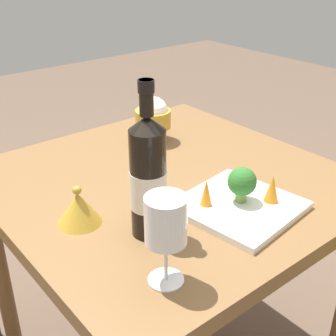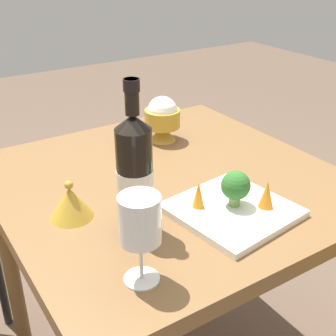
% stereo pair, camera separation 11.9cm
% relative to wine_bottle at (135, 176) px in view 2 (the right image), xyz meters
% --- Properties ---
extents(dining_table, '(0.87, 0.87, 0.74)m').
position_rel_wine_bottle_xyz_m(dining_table, '(-0.19, -0.17, -0.22)').
color(dining_table, brown).
rests_on(dining_table, ground_plane).
extents(wine_bottle, '(0.08, 0.08, 0.34)m').
position_rel_wine_bottle_xyz_m(wine_bottle, '(0.00, 0.00, 0.00)').
color(wine_bottle, black).
rests_on(wine_bottle, dining_table).
extents(wine_glass, '(0.08, 0.08, 0.18)m').
position_rel_wine_bottle_xyz_m(wine_glass, '(0.07, 0.14, -0.01)').
color(wine_glass, white).
rests_on(wine_glass, dining_table).
extents(rice_bowl, '(0.11, 0.11, 0.14)m').
position_rel_wine_bottle_xyz_m(rice_bowl, '(-0.31, -0.39, -0.06)').
color(rice_bowl, gold).
rests_on(rice_bowl, dining_table).
extents(rice_bowl_lid, '(0.10, 0.10, 0.09)m').
position_rel_wine_bottle_xyz_m(rice_bowl_lid, '(0.10, -0.13, -0.10)').
color(rice_bowl_lid, gold).
rests_on(rice_bowl_lid, dining_table).
extents(serving_plate, '(0.28, 0.28, 0.02)m').
position_rel_wine_bottle_xyz_m(serving_plate, '(-0.22, 0.06, -0.13)').
color(serving_plate, white).
rests_on(serving_plate, dining_table).
extents(broccoli_floret, '(0.07, 0.07, 0.09)m').
position_rel_wine_bottle_xyz_m(broccoli_floret, '(-0.23, 0.05, -0.07)').
color(broccoli_floret, '#729E4C').
rests_on(broccoli_floret, serving_plate).
extents(carrot_garnish_left, '(0.03, 0.03, 0.07)m').
position_rel_wine_bottle_xyz_m(carrot_garnish_left, '(-0.28, 0.10, -0.08)').
color(carrot_garnish_left, orange).
rests_on(carrot_garnish_left, serving_plate).
extents(carrot_garnish_right, '(0.03, 0.03, 0.07)m').
position_rel_wine_bottle_xyz_m(carrot_garnish_right, '(-0.15, 0.01, -0.09)').
color(carrot_garnish_right, orange).
rests_on(carrot_garnish_right, serving_plate).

